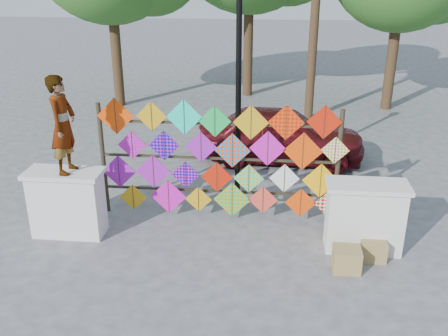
{
  "coord_description": "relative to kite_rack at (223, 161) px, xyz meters",
  "views": [
    {
      "loc": [
        1.03,
        -8.17,
        4.74
      ],
      "look_at": [
        0.14,
        0.6,
        1.14
      ],
      "focal_mm": 40.0,
      "sensor_mm": 36.0,
      "label": 1
    }
  ],
  "objects": [
    {
      "name": "ground",
      "position": [
        -0.1,
        -0.73,
        -1.23
      ],
      "size": [
        80.0,
        80.0,
        0.0
      ],
      "primitive_type": "plane",
      "color": "gray",
      "rests_on": "ground"
    },
    {
      "name": "parapet_left",
      "position": [
        -2.8,
        -0.93,
        -0.58
      ],
      "size": [
        1.4,
        0.65,
        1.28
      ],
      "color": "white",
      "rests_on": "ground"
    },
    {
      "name": "parapet_right",
      "position": [
        2.6,
        -0.93,
        -0.58
      ],
      "size": [
        1.4,
        0.65,
        1.28
      ],
      "color": "white",
      "rests_on": "ground"
    },
    {
      "name": "kite_rack",
      "position": [
        0.0,
        0.0,
        0.0
      ],
      "size": [
        4.96,
        0.24,
        2.43
      ],
      "color": "#2E2619",
      "rests_on": "ground"
    },
    {
      "name": "vendor_woman",
      "position": [
        -2.7,
        -0.93,
        0.93
      ],
      "size": [
        0.45,
        0.66,
        1.75
      ],
      "primitive_type": "imported",
      "rotation": [
        0.0,
        0.0,
        1.52
      ],
      "color": "#99999E",
      "rests_on": "parapet_left"
    },
    {
      "name": "sedan",
      "position": [
        1.16,
        3.31,
        -0.51
      ],
      "size": [
        4.25,
        1.83,
        1.43
      ],
      "primitive_type": "imported",
      "rotation": [
        0.0,
        0.0,
        1.54
      ],
      "color": "#520E14",
      "rests_on": "ground"
    },
    {
      "name": "lamppost",
      "position": [
        0.2,
        1.27,
        1.46
      ],
      "size": [
        0.28,
        0.28,
        4.46
      ],
      "color": "black",
      "rests_on": "ground"
    },
    {
      "name": "cardboard_box_near",
      "position": [
        2.24,
        -1.64,
        -1.03
      ],
      "size": [
        0.45,
        0.4,
        0.4
      ],
      "primitive_type": "cube",
      "color": "olive",
      "rests_on": "ground"
    },
    {
      "name": "cardboard_box_far",
      "position": [
        2.74,
        -1.24,
        -1.05
      ],
      "size": [
        0.43,
        0.39,
        0.36
      ],
      "primitive_type": "cube",
      "color": "olive",
      "rests_on": "ground"
    }
  ]
}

